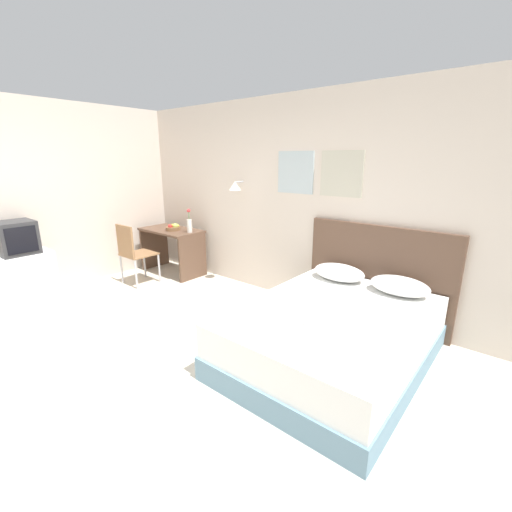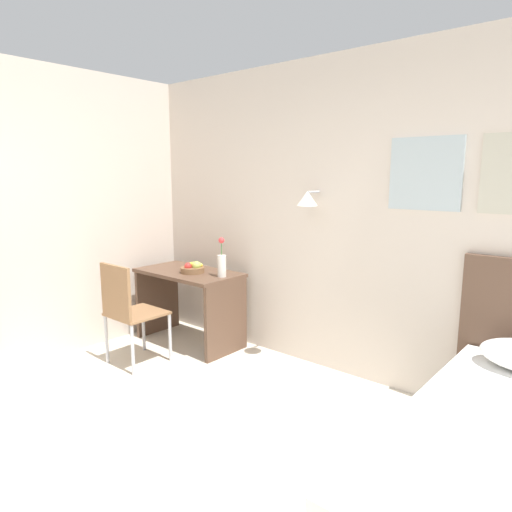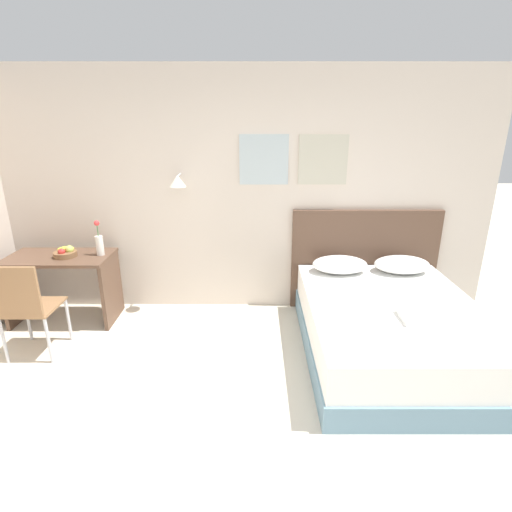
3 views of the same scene
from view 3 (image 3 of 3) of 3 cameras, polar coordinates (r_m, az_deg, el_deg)
ground_plane at (r=2.81m, az=-6.36°, el=-29.80°), size 24.00×24.00×0.00m
wall_back at (r=4.45m, az=-3.52°, el=8.86°), size 5.79×0.31×2.65m
bed at (r=3.96m, az=18.49°, el=-9.92°), size 1.55×2.03×0.53m
headboard at (r=4.75m, az=15.07°, el=-0.50°), size 1.67×0.06×1.16m
pillow_left at (r=4.41m, az=11.78°, el=-1.19°), size 0.59×0.38×0.18m
pillow_right at (r=4.59m, az=20.00°, el=-1.14°), size 0.59×0.38×0.18m
folded_towel_near_foot at (r=3.61m, az=22.11°, el=-7.93°), size 0.30×0.28×0.06m
desk at (r=4.77m, az=-26.08°, el=-2.66°), size 1.07×0.58×0.74m
desk_chair at (r=4.14m, az=-30.19°, el=-5.90°), size 0.44×0.44×0.94m
fruit_bowl at (r=4.62m, az=-25.66°, el=0.42°), size 0.23×0.23×0.12m
flower_vase at (r=4.51m, az=-21.59°, el=1.73°), size 0.08×0.08×0.38m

